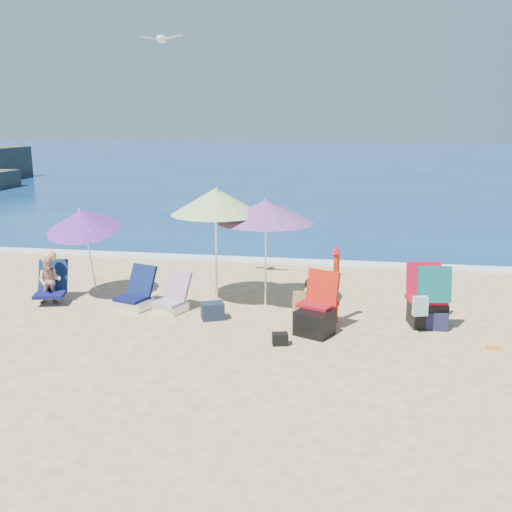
% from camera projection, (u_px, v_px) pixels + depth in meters
% --- Properties ---
extents(ground, '(120.00, 120.00, 0.00)m').
position_uv_depth(ground, '(264.00, 335.00, 9.55)').
color(ground, '#D8BC84').
rests_on(ground, ground).
extents(sea, '(120.00, 80.00, 0.12)m').
position_uv_depth(sea, '(338.00, 160.00, 52.76)').
color(sea, navy).
rests_on(sea, ground).
extents(foam, '(120.00, 0.50, 0.04)m').
position_uv_depth(foam, '(295.00, 261.00, 14.44)').
color(foam, white).
rests_on(foam, ground).
extents(umbrella_turquoise, '(1.95, 1.95, 2.08)m').
position_uv_depth(umbrella_turquoise, '(266.00, 211.00, 10.64)').
color(umbrella_turquoise, white).
rests_on(umbrella_turquoise, ground).
extents(umbrella_striped, '(2.16, 2.16, 2.29)m').
position_uv_depth(umbrella_striped, '(216.00, 201.00, 10.72)').
color(umbrella_striped, white).
rests_on(umbrella_striped, ground).
extents(umbrella_blue, '(1.44, 1.50, 1.94)m').
position_uv_depth(umbrella_blue, '(82.00, 220.00, 11.16)').
color(umbrella_blue, silver).
rests_on(umbrella_blue, ground).
extents(furled_umbrella, '(0.16, 0.16, 1.40)m').
position_uv_depth(furled_umbrella, '(336.00, 280.00, 9.98)').
color(furled_umbrella, '#AE2B0C').
rests_on(furled_umbrella, ground).
extents(chair_navy, '(0.76, 0.82, 0.78)m').
position_uv_depth(chair_navy, '(136.00, 297.00, 10.90)').
color(chair_navy, '#0C1043').
rests_on(chair_navy, ground).
extents(chair_rainbow, '(0.70, 0.77, 0.71)m').
position_uv_depth(chair_rainbow, '(172.00, 301.00, 10.71)').
color(chair_rainbow, '#EE6354').
rests_on(chair_rainbow, ground).
extents(camp_chair_left, '(0.76, 0.98, 1.01)m').
position_uv_depth(camp_chair_left, '(316.00, 316.00, 9.56)').
color(camp_chair_left, '#A10B19').
rests_on(camp_chair_left, ground).
extents(camp_chair_right, '(0.71, 0.93, 1.12)m').
position_uv_depth(camp_chair_right, '(428.00, 304.00, 9.86)').
color(camp_chair_right, '#A70B1E').
rests_on(camp_chair_right, ground).
extents(person_center, '(0.57, 0.51, 0.79)m').
position_uv_depth(person_center, '(310.00, 301.00, 10.06)').
color(person_center, tan).
rests_on(person_center, ground).
extents(person_left, '(0.73, 0.87, 1.02)m').
position_uv_depth(person_left, '(50.00, 280.00, 11.12)').
color(person_left, tan).
rests_on(person_left, ground).
extents(bag_navy_a, '(0.47, 0.42, 0.31)m').
position_uv_depth(bag_navy_a, '(213.00, 311.00, 10.27)').
color(bag_navy_a, '#182335').
rests_on(bag_navy_a, ground).
extents(bag_black_a, '(0.29, 0.23, 0.20)m').
position_uv_depth(bag_black_a, '(142.00, 297.00, 11.25)').
color(bag_black_a, black).
rests_on(bag_black_a, ground).
extents(bag_tan, '(0.34, 0.29, 0.24)m').
position_uv_depth(bag_tan, '(300.00, 302.00, 10.85)').
color(bag_tan, '#A57B5E').
rests_on(bag_tan, ground).
extents(bag_navy_b, '(0.43, 0.33, 0.31)m').
position_uv_depth(bag_navy_b, '(435.00, 320.00, 9.81)').
color(bag_navy_b, '#1A1A39').
rests_on(bag_navy_b, ground).
extents(bag_black_b, '(0.28, 0.23, 0.19)m').
position_uv_depth(bag_black_b, '(280.00, 339.00, 9.10)').
color(bag_black_b, black).
rests_on(bag_black_b, ground).
extents(orange_item, '(0.24, 0.13, 0.03)m').
position_uv_depth(orange_item, '(493.00, 347.00, 8.96)').
color(orange_item, orange).
rests_on(orange_item, ground).
extents(seagull, '(0.83, 0.39, 0.14)m').
position_uv_depth(seagull, '(162.00, 39.00, 10.62)').
color(seagull, silver).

